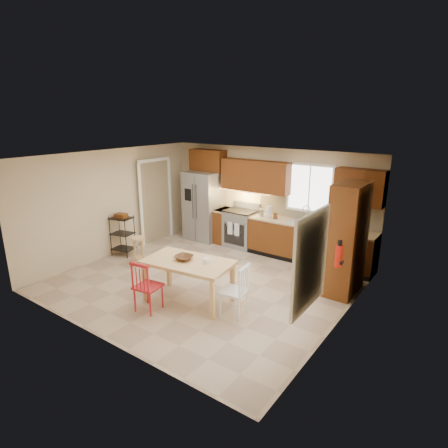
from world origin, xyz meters
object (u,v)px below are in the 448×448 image
Objects in this scene: pantry at (347,239)px; chair_red at (148,285)px; soap_bottle at (317,223)px; range_stove at (241,229)px; fire_extinguisher at (339,256)px; refrigerator at (204,206)px; utility_cart at (123,236)px; table_bowl at (184,260)px; table_jar at (207,262)px; bar_stool at (139,251)px; chair_white at (234,290)px; dining_table at (189,281)px.

pantry reaches higher than chair_red.
soap_bottle is 0.21× the size of chair_red.
range_stove is 3.83m from fire_extinguisher.
utility_cart is at bearing -110.82° from refrigerator.
table_bowl is 0.33× the size of utility_cart.
fire_extinguisher is at bearing -59.47° from soap_bottle.
table_jar is (1.18, -2.90, 0.34)m from range_stove.
range_stove is at bearing 2.99° from refrigerator.
fire_extinguisher reaches higher than bar_stool.
chair_white is at bearing 20.73° from chair_red.
utility_cart is (-2.43, 1.48, 0.03)m from chair_red.
chair_red is at bearing -111.22° from table_bowl.
utility_cart is at bearing 162.74° from table_bowl.
fire_extinguisher is at bearing 23.32° from chair_red.
dining_table is 0.95m from chair_white.
pantry is at bearing 41.90° from table_bowl.
table_jar is 0.21× the size of bar_stool.
refrigerator is 1.87× the size of utility_cart.
chair_white is 0.70m from table_jar.
chair_white is (-0.25, -2.86, -0.54)m from soap_bottle.
pantry is 3.24× the size of bar_stool.
pantry reaches higher than refrigerator.
fire_extinguisher is 2.20m from table_jar.
refrigerator reaches higher than range_stove.
soap_bottle is at bearing 60.11° from dining_table.
fire_extinguisher reaches higher than range_stove.
dining_table is 1.70× the size of chair_white.
chair_red is 1.42× the size of bar_stool.
fire_extinguisher is at bearing -79.22° from pantry.
fire_extinguisher is at bearing -64.38° from chair_white.
pantry is at bearing 100.78° from fire_extinguisher.
chair_white is at bearing -23.92° from utility_cart.
fire_extinguisher is at bearing 22.61° from bar_stool.
chair_white is at bearing 7.16° from bar_stool.
pantry is at bearing -18.29° from range_stove.
fire_extinguisher is 0.23× the size of dining_table.
fire_extinguisher is 3.21m from chair_red.
table_bowl is 0.45m from table_jar.
chair_red is at bearing -125.87° from dining_table.
refrigerator is at bearing 57.12° from utility_cart.
table_bowl is (-2.44, -0.96, -0.33)m from fire_extinguisher.
refrigerator is at bearing -177.01° from range_stove.
utility_cart is at bearing 166.74° from table_jar.
utility_cart reaches higher than dining_table.
fire_extinguisher is 4.44m from bar_stool.
dining_table is 2.91m from utility_cart.
pantry is at bearing 46.71° from table_jar.
range_stove is 1.00× the size of chair_red.
pantry reaches higher than table_jar.
refrigerator is 1.98× the size of range_stove.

